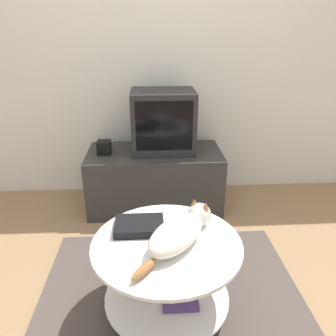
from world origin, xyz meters
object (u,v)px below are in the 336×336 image
speaker (104,147)px  cat (180,231)px  tv (163,121)px  dvd_box (139,226)px

speaker → cat: (0.49, -1.14, -0.02)m
tv → cat: tv is taller
speaker → dvd_box: size_ratio=0.41×
tv → speaker: size_ratio=4.72×
cat → tv: bearing=39.0°
tv → cat: 1.21m
tv → dvd_box: 1.11m
speaker → cat: size_ratio=0.21×
speaker → dvd_box: bearing=-73.9°
dvd_box → cat: 0.23m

